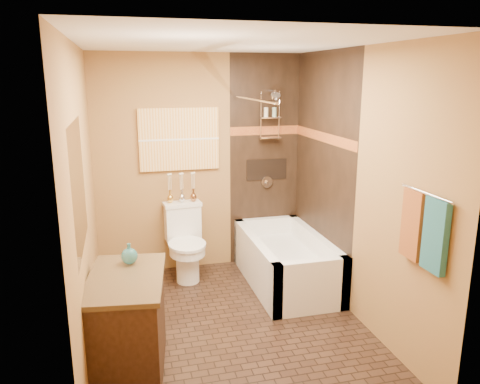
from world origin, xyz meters
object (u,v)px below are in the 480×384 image
object	(u,v)px
sunset_painting	(179,139)
vanity	(127,325)
bathtub	(286,265)
toilet	(185,242)

from	to	relation	value
sunset_painting	vanity	world-z (taller)	sunset_painting
bathtub	sunset_painting	bearing A→B (deg)	145.16
toilet	vanity	xyz separation A→B (m)	(-0.68, -1.66, -0.02)
vanity	toilet	bearing A→B (deg)	75.51
sunset_painting	toilet	world-z (taller)	sunset_painting
toilet	vanity	world-z (taller)	toilet
toilet	vanity	bearing A→B (deg)	-117.80
sunset_painting	bathtub	world-z (taller)	sunset_painting
bathtub	toilet	bearing A→B (deg)	156.56
vanity	sunset_painting	bearing A→B (deg)	78.42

